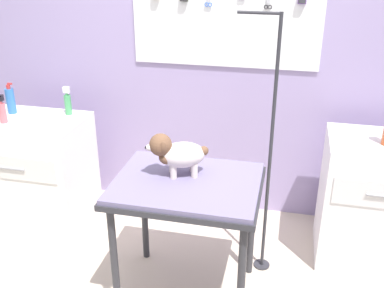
{
  "coord_description": "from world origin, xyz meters",
  "views": [
    {
      "loc": [
        0.6,
        -2.01,
        2.05
      ],
      "look_at": [
        0.11,
        0.13,
        1.06
      ],
      "focal_mm": 41.87,
      "sensor_mm": 36.0,
      "label": 1
    }
  ],
  "objects_px": {
    "grooming_table": "(187,194)",
    "dog": "(176,153)",
    "grooming_arm": "(268,162)",
    "detangler_spray": "(2,111)",
    "cabinet_right": "(372,201)",
    "counter_left": "(35,173)"
  },
  "relations": [
    {
      "from": "grooming_table",
      "to": "detangler_spray",
      "type": "bearing_deg",
      "value": 163.88
    },
    {
      "from": "detangler_spray",
      "to": "grooming_table",
      "type": "bearing_deg",
      "value": -16.12
    },
    {
      "from": "counter_left",
      "to": "cabinet_right",
      "type": "xyz_separation_m",
      "value": [
        2.46,
        0.14,
        0.01
      ]
    },
    {
      "from": "counter_left",
      "to": "detangler_spray",
      "type": "height_order",
      "value": "detangler_spray"
    },
    {
      "from": "dog",
      "to": "detangler_spray",
      "type": "bearing_deg",
      "value": 165.16
    },
    {
      "from": "grooming_arm",
      "to": "grooming_table",
      "type": "bearing_deg",
      "value": -141.27
    },
    {
      "from": "cabinet_right",
      "to": "dog",
      "type": "bearing_deg",
      "value": -154.66
    },
    {
      "from": "grooming_arm",
      "to": "counter_left",
      "type": "relative_size",
      "value": 1.95
    },
    {
      "from": "grooming_arm",
      "to": "detangler_spray",
      "type": "xyz_separation_m",
      "value": [
        -1.88,
        0.07,
        0.16
      ]
    },
    {
      "from": "grooming_arm",
      "to": "counter_left",
      "type": "height_order",
      "value": "grooming_arm"
    },
    {
      "from": "grooming_table",
      "to": "detangler_spray",
      "type": "distance_m",
      "value": 1.52
    },
    {
      "from": "grooming_table",
      "to": "grooming_arm",
      "type": "relative_size",
      "value": 0.5
    },
    {
      "from": "grooming_arm",
      "to": "detangler_spray",
      "type": "height_order",
      "value": "grooming_arm"
    },
    {
      "from": "dog",
      "to": "counter_left",
      "type": "relative_size",
      "value": 0.41
    },
    {
      "from": "grooming_table",
      "to": "dog",
      "type": "xyz_separation_m",
      "value": [
        -0.08,
        0.05,
        0.23
      ]
    },
    {
      "from": "grooming_table",
      "to": "grooming_arm",
      "type": "bearing_deg",
      "value": 38.73
    },
    {
      "from": "grooming_arm",
      "to": "detangler_spray",
      "type": "relative_size",
      "value": 8.21
    },
    {
      "from": "dog",
      "to": "detangler_spray",
      "type": "distance_m",
      "value": 1.42
    },
    {
      "from": "counter_left",
      "to": "cabinet_right",
      "type": "height_order",
      "value": "cabinet_right"
    },
    {
      "from": "grooming_table",
      "to": "counter_left",
      "type": "height_order",
      "value": "counter_left"
    },
    {
      "from": "grooming_table",
      "to": "dog",
      "type": "distance_m",
      "value": 0.25
    },
    {
      "from": "dog",
      "to": "grooming_arm",
      "type": "bearing_deg",
      "value": 30.02
    }
  ]
}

